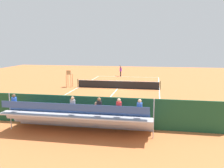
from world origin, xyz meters
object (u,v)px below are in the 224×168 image
tennis_player (121,70)px  tennis_ball_near (129,78)px  courtside_bench (122,116)px  tennis_racket (114,76)px  tennis_net (118,84)px  umpire_chair (69,77)px  equipment_bag (99,121)px  tennis_ball_far (117,79)px  bleacher_stand (81,117)px

tennis_player → tennis_ball_near: 2.80m
courtside_bench → tennis_racket: size_ratio=3.10×
tennis_net → tennis_ball_near: bearing=-92.0°
umpire_chair → tennis_ball_near: (-6.52, -9.34, -1.28)m
equipment_bag → tennis_player: tennis_player is taller
courtside_bench → tennis_ball_far: size_ratio=27.27×
tennis_net → tennis_ball_far: tennis_net is taller
umpire_chair → tennis_player: (-4.90, -11.40, -0.30)m
tennis_player → tennis_racket: (1.13, -0.44, -1.00)m
equipment_bag → tennis_player: 24.83m
tennis_racket → courtside_bench: bearing=100.9°
tennis_ball_near → bleacher_stand: bearing=89.6°
tennis_ball_near → courtside_bench: bearing=95.2°
bleacher_stand → tennis_racket: size_ratio=15.58×
tennis_net → bleacher_stand: bleacher_stand is taller
equipment_bag → tennis_ball_far: size_ratio=13.64×
tennis_player → tennis_ball_near: tennis_player is taller
tennis_racket → tennis_ball_far: size_ratio=8.81×
equipment_bag → tennis_ball_near: (0.48, -22.67, -0.15)m
courtside_bench → tennis_net: bearing=-79.8°
courtside_bench → tennis_player: (3.68, -24.60, 0.46)m
bleacher_stand → equipment_bag: (-0.64, -1.98, -0.80)m
equipment_bag → umpire_chair: bearing=-62.3°
equipment_bag → courtside_bench: bearing=-175.4°
umpire_chair → bleacher_stand: bearing=112.6°
bleacher_stand → tennis_racket: 27.29m
bleacher_stand → equipment_bag: bleacher_stand is taller
tennis_net → courtside_bench: 13.48m
tennis_ball_near → equipment_bag: bearing=91.2°
equipment_bag → tennis_player: size_ratio=0.47×
courtside_bench → tennis_ball_near: courtside_bench is taller
tennis_ball_near → tennis_net: bearing=88.0°
tennis_player → tennis_ball_far: tennis_player is taller
bleacher_stand → tennis_ball_far: bearing=-86.1°
bleacher_stand → courtside_bench: (-2.23, -2.11, -0.42)m
tennis_ball_far → umpire_chair: bearing=60.3°
tennis_net → tennis_ball_far: 8.41m
bleacher_stand → umpire_chair: (6.36, -15.30, 0.33)m
courtside_bench → equipment_bag: courtside_bench is taller
umpire_chair → tennis_player: size_ratio=1.11×
tennis_player → tennis_racket: bearing=-21.3°
tennis_racket → tennis_net: bearing=101.7°
courtside_bench → equipment_bag: (1.58, 0.13, -0.38)m
tennis_net → equipment_bag: (-0.80, 13.40, -0.32)m
bleacher_stand → tennis_net: bearing=-89.4°
tennis_net → equipment_bag: size_ratio=11.44×
umpire_chair → tennis_ball_far: bearing=-119.7°
tennis_net → tennis_player: tennis_player is taller
umpire_chair → tennis_ball_far: size_ratio=32.42×
courtside_bench → equipment_bag: size_ratio=2.00×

